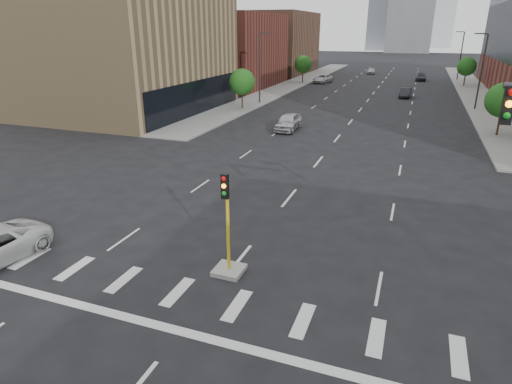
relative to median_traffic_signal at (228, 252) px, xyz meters
The scene contains 18 objects.
sidewalk_left_far 66.75m from the median_traffic_signal, 102.99° to the left, with size 5.00×92.00×0.15m, color gray.
sidewalk_right_far 66.75m from the median_traffic_signal, 77.01° to the left, with size 5.00×92.00×0.15m, color gray.
building_left_mid 41.90m from the median_traffic_signal, 131.55° to the left, with size 20.00×24.00×14.00m, color #A1845B.
building_left_far_a 63.52m from the median_traffic_signal, 115.74° to the left, with size 20.00×22.00×12.00m, color brown.
building_left_far_b 87.64m from the median_traffic_signal, 108.32° to the left, with size 20.00×24.00×13.00m, color brown.
median_traffic_signal is the anchor object (origin of this frame).
streetlight_right_a 48.12m from the median_traffic_signal, 73.76° to the left, with size 1.60×0.22×9.07m.
streetlight_right_b 82.23m from the median_traffic_signal, 80.60° to the left, with size 1.60×0.22×9.07m.
streetlight_left 43.36m from the median_traffic_signal, 108.10° to the left, with size 1.60×0.22×9.07m.
tree_left_near 38.73m from the median_traffic_signal, 111.23° to the left, with size 3.20×3.20×4.85m.
tree_left_far 67.54m from the median_traffic_signal, 101.97° to the left, with size 3.20×3.20×4.85m.
tree_right_near 34.13m from the median_traffic_signal, 65.72° to the left, with size 3.20×3.20×4.85m.
tree_right_far 72.44m from the median_traffic_signal, 78.85° to the left, with size 3.20×3.20×4.85m.
car_near_left 27.32m from the median_traffic_signal, 101.18° to the left, with size 1.99×4.94×1.68m, color #B2B1B6.
car_mid_right 53.95m from the median_traffic_signal, 84.84° to the left, with size 1.46×4.20×1.38m, color black.
car_far_left 68.51m from the median_traffic_signal, 98.82° to the left, with size 2.54×5.51×1.53m, color #BDBDBD.
car_deep_right 78.05m from the median_traffic_signal, 85.00° to the left, with size 1.90×4.67×1.36m, color black.
car_distant 88.26m from the median_traffic_signal, 92.48° to the left, with size 1.56×3.88×1.32m, color #BCBCC1.
Camera 1 is at (6.46, -5.15, 9.55)m, focal length 30.00 mm.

